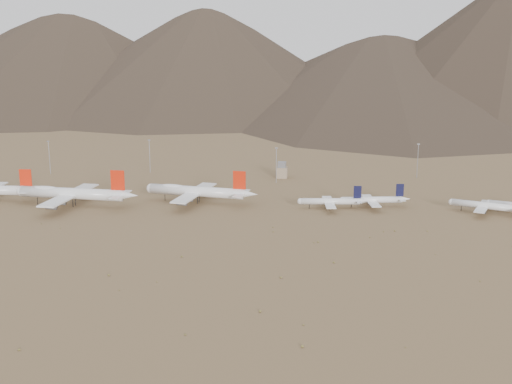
# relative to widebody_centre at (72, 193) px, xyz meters

# --- Properties ---
(ground) EXTENTS (3000.00, 3000.00, 0.00)m
(ground) POSITION_rel_widebody_centre_xyz_m (90.61, -19.32, -8.17)
(ground) COLOR olive
(ground) RESTS_ON ground
(mountain_ridge) EXTENTS (4400.00, 1000.00, 300.00)m
(mountain_ridge) POSITION_rel_widebody_centre_xyz_m (90.61, 880.68, 141.83)
(mountain_ridge) COLOR #443529
(mountain_ridge) RESTS_ON ground
(widebody_centre) EXTENTS (79.80, 61.46, 23.69)m
(widebody_centre) POSITION_rel_widebody_centre_xyz_m (0.00, 0.00, 0.00)
(widebody_centre) COLOR white
(widebody_centre) RESTS_ON ground
(widebody_east) EXTENTS (73.41, 57.14, 21.91)m
(widebody_east) POSITION_rel_widebody_centre_xyz_m (74.32, 17.67, -0.62)
(widebody_east) COLOR white
(widebody_east) RESTS_ON ground
(narrowbody_a) EXTENTS (42.95, 31.12, 14.20)m
(narrowbody_a) POSITION_rel_widebody_centre_xyz_m (158.51, 13.93, -3.56)
(narrowbody_a) COLOR white
(narrowbody_a) RESTS_ON ground
(narrowbody_b) EXTENTS (43.63, 31.83, 14.50)m
(narrowbody_b) POSITION_rel_widebody_centre_xyz_m (184.11, 20.75, -3.46)
(narrowbody_b) COLOR white
(narrowbody_b) RESTS_ON ground
(narrowbody_c) EXTENTS (43.34, 32.41, 14.97)m
(narrowbody_c) POSITION_rel_widebody_centre_xyz_m (249.16, 13.66, -3.31)
(narrowbody_c) COLOR white
(narrowbody_c) RESTS_ON ground
(control_tower) EXTENTS (8.00, 8.00, 12.00)m
(control_tower) POSITION_rel_widebody_centre_xyz_m (120.61, 100.68, -2.85)
(control_tower) COLOR gray
(control_tower) RESTS_ON ground
(mast_far_west) EXTENTS (2.00, 0.60, 25.70)m
(mast_far_west) POSITION_rel_widebody_centre_xyz_m (-56.43, 91.96, 6.03)
(mast_far_west) COLOR gray
(mast_far_west) RESTS_ON ground
(mast_west) EXTENTS (2.00, 0.60, 25.70)m
(mast_west) POSITION_rel_widebody_centre_xyz_m (17.49, 107.99, 6.03)
(mast_west) COLOR gray
(mast_west) RESTS_ON ground
(mast_centre) EXTENTS (2.00, 0.60, 25.70)m
(mast_centre) POSITION_rel_widebody_centre_xyz_m (118.12, 82.48, 6.03)
(mast_centre) COLOR gray
(mast_centre) RESTS_ON ground
(mast_east) EXTENTS (2.00, 0.60, 25.70)m
(mast_east) POSITION_rel_widebody_centre_xyz_m (220.48, 113.54, 6.03)
(mast_east) COLOR gray
(mast_east) RESTS_ON ground
(desert_scrub) EXTENTS (411.68, 164.12, 0.95)m
(desert_scrub) POSITION_rel_widebody_centre_xyz_m (96.44, -116.02, -7.85)
(desert_scrub) COLOR olive
(desert_scrub) RESTS_ON ground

